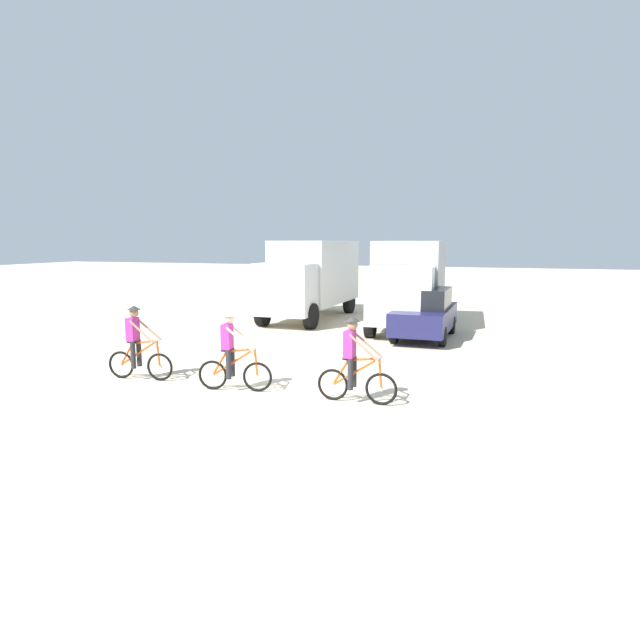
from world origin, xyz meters
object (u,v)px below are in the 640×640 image
object	(u,v)px
box_truck_white_box	(311,275)
sedan_parked	(425,313)
box_truck_grey_hauler	(410,279)
cyclist_near_camera	(354,363)
cyclist_orange_shirt	(137,345)
cyclist_cowboy_hat	(232,354)

from	to	relation	value
box_truck_white_box	sedan_parked	bearing A→B (deg)	-32.78
box_truck_grey_hauler	sedan_parked	bearing A→B (deg)	-68.96
sedan_parked	cyclist_near_camera	world-z (taller)	cyclist_near_camera
sedan_parked	cyclist_near_camera	distance (m)	8.03
box_truck_white_box	cyclist_near_camera	world-z (taller)	box_truck_white_box
box_truck_white_box	cyclist_orange_shirt	distance (m)	11.31
box_truck_grey_hauler	cyclist_cowboy_hat	distance (m)	10.69
box_truck_white_box	box_truck_grey_hauler	distance (m)	4.53
cyclist_orange_shirt	cyclist_near_camera	size ratio (longest dim) A/B	1.00
sedan_parked	cyclist_orange_shirt	size ratio (longest dim) A/B	2.34
box_truck_white_box	cyclist_near_camera	distance (m)	12.49
box_truck_grey_hauler	cyclist_orange_shirt	size ratio (longest dim) A/B	3.76
box_truck_grey_hauler	cyclist_orange_shirt	distance (m)	11.41
box_truck_white_box	sedan_parked	size ratio (longest dim) A/B	1.60
cyclist_near_camera	box_truck_white_box	bearing A→B (deg)	113.18
box_truck_white_box	cyclist_orange_shirt	xyz separation A→B (m)	(-0.59, -11.25, -1.03)
cyclist_cowboy_hat	sedan_parked	bearing A→B (deg)	67.85
sedan_parked	cyclist_cowboy_hat	xyz separation A→B (m)	(-3.26, -8.00, -0.04)
box_truck_grey_hauler	cyclist_near_camera	bearing A→B (deg)	-87.26
box_truck_white_box	sedan_parked	world-z (taller)	box_truck_white_box
box_truck_grey_hauler	cyclist_near_camera	xyz separation A→B (m)	(0.50, -10.40, -1.03)
sedan_parked	cyclist_orange_shirt	world-z (taller)	cyclist_orange_shirt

